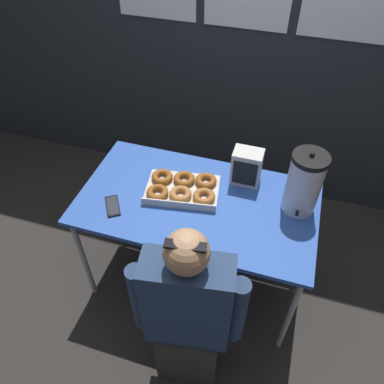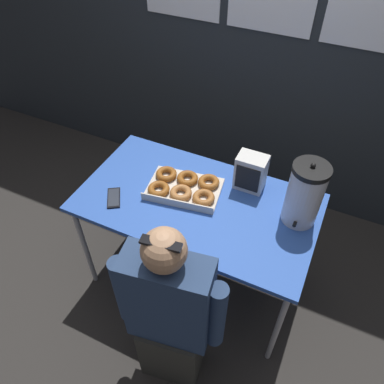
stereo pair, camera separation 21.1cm
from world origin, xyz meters
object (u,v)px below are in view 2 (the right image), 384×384
object	(u,v)px
coffee_urn	(305,194)
cell_phone	(114,198)
person_seated	(170,316)
donut_box	(184,187)
space_heater	(251,172)

from	to	relation	value
coffee_urn	cell_phone	size ratio (longest dim) A/B	2.28
person_seated	coffee_urn	bearing A→B (deg)	-128.67
coffee_urn	donut_box	bearing A→B (deg)	-173.87
space_heater	donut_box	bearing A→B (deg)	-149.67
person_seated	cell_phone	bearing A→B (deg)	-44.93
coffee_urn	cell_phone	world-z (taller)	coffee_urn
space_heater	cell_phone	bearing A→B (deg)	-147.33
donut_box	cell_phone	size ratio (longest dim) A/B	2.69
donut_box	space_heater	world-z (taller)	space_heater
cell_phone	person_seated	distance (m)	0.74
coffee_urn	person_seated	xyz separation A→B (m)	(-0.42, -0.73, -0.38)
donut_box	cell_phone	xyz separation A→B (m)	(-0.34, -0.23, -0.02)
donut_box	person_seated	distance (m)	0.73
cell_phone	space_heater	world-z (taller)	space_heater
donut_box	person_seated	xyz separation A→B (m)	(0.24, -0.66, -0.22)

